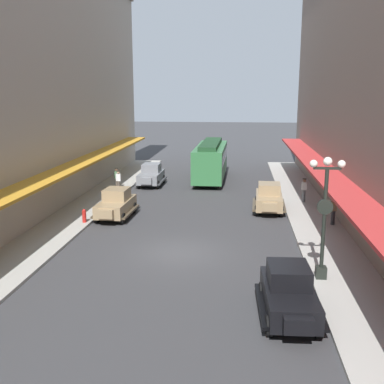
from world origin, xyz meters
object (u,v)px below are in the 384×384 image
parked_car_2 (269,197)px  parked_car_3 (116,203)px  parked_car_1 (151,174)px  pedestrian_3 (333,211)px  lamp_post_with_clock (325,213)px  streetcar (211,159)px  fire_hydrant (84,216)px  parked_car_0 (289,292)px  pedestrian_1 (304,190)px  pedestrian_0 (117,178)px  pedestrian_2 (119,181)px

parked_car_2 → parked_car_3: size_ratio=1.00×
parked_car_1 → pedestrian_3: size_ratio=2.60×
parked_car_1 → lamp_post_with_clock: 22.44m
streetcar → fire_hydrant: size_ratio=11.74×
parked_car_1 → pedestrian_3: (13.03, -11.19, 0.05)m
parked_car_2 → streetcar: 11.67m
parked_car_0 → lamp_post_with_clock: bearing=63.2°
parked_car_0 → pedestrian_1: size_ratio=2.58×
parked_car_1 → streetcar: size_ratio=0.44×
parked_car_3 → pedestrian_1: size_ratio=2.57×
lamp_post_with_clock → pedestrian_3: lamp_post_with_clock is taller
streetcar → fire_hydrant: bearing=-113.7°
parked_car_2 → parked_car_3: bearing=-164.5°
parked_car_1 → pedestrian_0: size_ratio=2.56×
parked_car_1 → parked_car_2: same height
parked_car_1 → parked_car_2: size_ratio=0.99×
parked_car_2 → fire_hydrant: bearing=-158.2°
parked_car_3 → pedestrian_1: bearing=22.2°
parked_car_3 → streetcar: bearing=68.9°
parked_car_2 → lamp_post_with_clock: size_ratio=0.83×
streetcar → pedestrian_0: streetcar is taller
parked_car_3 → streetcar: (5.16, 13.38, 0.96)m
parked_car_1 → parked_car_2: (9.48, -7.72, 0.00)m
pedestrian_1 → pedestrian_2: same height
parked_car_3 → lamp_post_with_clock: lamp_post_with_clock is taller
parked_car_2 → pedestrian_0: bearing=155.4°
streetcar → pedestrian_0: (-7.27, -5.25, -0.89)m
parked_car_1 → pedestrian_0: parked_car_1 is taller
parked_car_0 → fire_hydrant: parked_car_0 is taller
parked_car_2 → streetcar: streetcar is taller
pedestrian_1 → lamp_post_with_clock: bearing=-94.4°
parked_car_0 → parked_car_1: same height
streetcar → fire_hydrant: 16.62m
pedestrian_0 → pedestrian_2: size_ratio=1.00×
pedestrian_1 → parked_car_2: bearing=-138.0°
fire_hydrant → pedestrian_3: size_ratio=0.50×
pedestrian_1 → parked_car_3: bearing=-157.8°
streetcar → pedestrian_0: size_ratio=5.77×
parked_car_0 → parked_car_3: bearing=127.7°
lamp_post_with_clock → pedestrian_3: (2.04, 8.27, -2.00)m
parked_car_1 → lamp_post_with_clock: size_ratio=0.83×
lamp_post_with_clock → parked_car_2: bearing=97.3°
lamp_post_with_clock → fire_hydrant: size_ratio=6.29×
streetcar → fire_hydrant: (-6.65, -15.17, -1.34)m
pedestrian_0 → parked_car_3: bearing=-75.5°
pedestrian_2 → pedestrian_3: size_ratio=1.02×
parked_car_1 → pedestrian_3: 17.17m
parked_car_0 → pedestrian_0: parked_car_0 is taller
parked_car_2 → lamp_post_with_clock: (1.51, -11.74, 2.04)m
streetcar → lamp_post_with_clock: lamp_post_with_clock is taller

